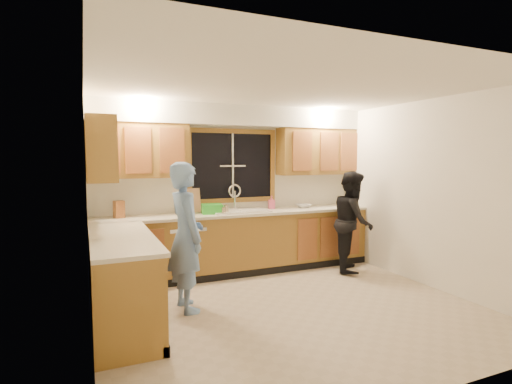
% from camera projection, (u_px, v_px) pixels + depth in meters
% --- Properties ---
extents(floor, '(4.20, 4.20, 0.00)m').
position_uv_depth(floor, '(290.00, 308.00, 4.59)').
color(floor, tan).
rests_on(floor, ground).
extents(ceiling, '(4.20, 4.20, 0.00)m').
position_uv_depth(ceiling, '(291.00, 87.00, 4.38)').
color(ceiling, white).
extents(wall_back, '(4.20, 0.00, 4.20)m').
position_uv_depth(wall_back, '(232.00, 188.00, 6.22)').
color(wall_back, white).
rests_on(wall_back, ground).
extents(wall_left, '(0.00, 3.80, 3.80)m').
position_uv_depth(wall_left, '(88.00, 210.00, 3.65)').
color(wall_left, white).
rests_on(wall_left, ground).
extents(wall_right, '(0.00, 3.80, 3.80)m').
position_uv_depth(wall_right, '(429.00, 194.00, 5.32)').
color(wall_right, white).
rests_on(wall_right, ground).
extents(base_cabinets_back, '(4.20, 0.60, 0.88)m').
position_uv_depth(base_cabinets_back, '(240.00, 243.00, 6.02)').
color(base_cabinets_back, olive).
rests_on(base_cabinets_back, ground).
extents(base_cabinets_left, '(0.60, 1.90, 0.88)m').
position_uv_depth(base_cabinets_left, '(122.00, 281.00, 4.16)').
color(base_cabinets_left, olive).
rests_on(base_cabinets_left, ground).
extents(countertop_back, '(4.20, 0.63, 0.04)m').
position_uv_depth(countertop_back, '(240.00, 213.00, 5.96)').
color(countertop_back, beige).
rests_on(countertop_back, base_cabinets_back).
extents(countertop_left, '(0.63, 1.90, 0.04)m').
position_uv_depth(countertop_left, '(122.00, 238.00, 4.13)').
color(countertop_left, beige).
rests_on(countertop_left, base_cabinets_left).
extents(upper_cabinets_left, '(1.35, 0.33, 0.75)m').
position_uv_depth(upper_cabinets_left, '(139.00, 151.00, 5.46)').
color(upper_cabinets_left, olive).
rests_on(upper_cabinets_left, wall_back).
extents(upper_cabinets_right, '(1.35, 0.33, 0.75)m').
position_uv_depth(upper_cabinets_right, '(317.00, 152.00, 6.59)').
color(upper_cabinets_right, olive).
rests_on(upper_cabinets_right, wall_back).
extents(upper_cabinets_return, '(0.33, 0.90, 0.75)m').
position_uv_depth(upper_cabinets_return, '(100.00, 149.00, 4.69)').
color(upper_cabinets_return, olive).
rests_on(upper_cabinets_return, wall_left).
extents(soffit, '(4.20, 0.35, 0.30)m').
position_uv_depth(soffit, '(236.00, 116.00, 5.97)').
color(soffit, silver).
rests_on(soffit, wall_back).
extents(window_frame, '(1.44, 0.03, 1.14)m').
position_uv_depth(window_frame, '(233.00, 166.00, 6.18)').
color(window_frame, black).
rests_on(window_frame, wall_back).
extents(sink, '(0.86, 0.52, 0.57)m').
position_uv_depth(sink, '(239.00, 215.00, 5.99)').
color(sink, white).
rests_on(sink, countertop_back).
extents(dishwasher, '(0.60, 0.56, 0.82)m').
position_uv_depth(dishwasher, '(184.00, 250.00, 5.67)').
color(dishwasher, white).
rests_on(dishwasher, floor).
extents(stove, '(0.58, 0.75, 0.90)m').
position_uv_depth(stove, '(127.00, 298.00, 3.64)').
color(stove, white).
rests_on(stove, floor).
extents(man, '(0.45, 0.64, 1.68)m').
position_uv_depth(man, '(186.00, 236.00, 4.50)').
color(man, '#7098D3').
rests_on(man, floor).
extents(woman, '(0.89, 0.94, 1.52)m').
position_uv_depth(woman, '(353.00, 221.00, 6.07)').
color(woman, black).
rests_on(woman, floor).
extents(knife_block, '(0.15, 0.14, 0.23)m').
position_uv_depth(knife_block, '(119.00, 209.00, 5.35)').
color(knife_block, '#9F5B2B').
rests_on(knife_block, countertop_back).
extents(cutting_board, '(0.28, 0.12, 0.35)m').
position_uv_depth(cutting_board, '(192.00, 200.00, 5.90)').
color(cutting_board, tan).
rests_on(cutting_board, countertop_back).
extents(dish_crate, '(0.33, 0.32, 0.14)m').
position_uv_depth(dish_crate, '(212.00, 209.00, 5.78)').
color(dish_crate, green).
rests_on(dish_crate, countertop_back).
extents(soap_bottle, '(0.11, 0.11, 0.21)m').
position_uv_depth(soap_bottle, '(272.00, 202.00, 6.32)').
color(soap_bottle, '#E65782').
rests_on(soap_bottle, countertop_back).
extents(bowl, '(0.26, 0.26, 0.06)m').
position_uv_depth(bowl, '(303.00, 206.00, 6.46)').
color(bowl, silver).
rests_on(bowl, countertop_back).
extents(can_left, '(0.09, 0.09, 0.13)m').
position_uv_depth(can_left, '(226.00, 209.00, 5.74)').
color(can_left, '#BCAB91').
rests_on(can_left, countertop_back).
extents(can_right, '(0.08, 0.08, 0.11)m').
position_uv_depth(can_right, '(224.00, 211.00, 5.64)').
color(can_right, '#BCAB91').
rests_on(can_right, countertop_back).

